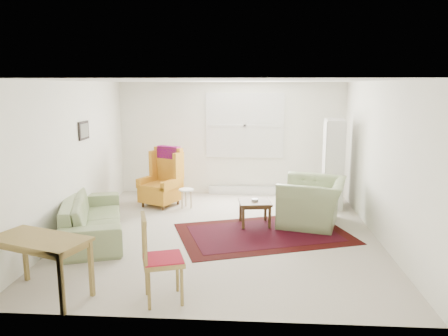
# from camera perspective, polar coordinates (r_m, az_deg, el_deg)

# --- Properties ---
(room) EXTENTS (5.04, 5.54, 2.51)m
(room) POSITION_cam_1_polar(r_m,az_deg,el_deg) (7.27, 0.10, 1.47)
(room) COLOR beige
(room) RESTS_ON ground
(rug) EXTENTS (3.17, 2.55, 0.03)m
(rug) POSITION_cam_1_polar(r_m,az_deg,el_deg) (7.35, 5.22, -8.47)
(rug) COLOR black
(rug) RESTS_ON ground
(sofa) EXTENTS (1.54, 2.41, 0.91)m
(sofa) POSITION_cam_1_polar(r_m,az_deg,el_deg) (7.41, -16.82, -5.19)
(sofa) COLOR gray
(sofa) RESTS_ON ground
(armchair) EXTENTS (1.37, 1.48, 0.97)m
(armchair) POSITION_cam_1_polar(r_m,az_deg,el_deg) (7.88, 11.47, -3.77)
(armchair) COLOR gray
(armchair) RESTS_ON ground
(wingback_chair) EXTENTS (0.94, 0.96, 1.20)m
(wingback_chair) POSITION_cam_1_polar(r_m,az_deg,el_deg) (8.93, -8.37, -1.17)
(wingback_chair) COLOR orange
(wingback_chair) RESTS_ON ground
(coffee_table) EXTENTS (0.61, 0.61, 0.44)m
(coffee_table) POSITION_cam_1_polar(r_m,az_deg,el_deg) (7.72, 4.03, -5.88)
(coffee_table) COLOR #3D2712
(coffee_table) RESTS_ON ground
(stool) EXTENTS (0.36, 0.36, 0.39)m
(stool) POSITION_cam_1_polar(r_m,az_deg,el_deg) (8.80, -4.95, -3.97)
(stool) COLOR white
(stool) RESTS_ON ground
(cabinet) EXTENTS (0.42, 0.73, 1.77)m
(cabinet) POSITION_cam_1_polar(r_m,az_deg,el_deg) (9.01, 14.09, 0.57)
(cabinet) COLOR silver
(cabinet) RESTS_ON ground
(desk) EXTENTS (1.26, 0.91, 0.72)m
(desk) POSITION_cam_1_polar(r_m,az_deg,el_deg) (5.59, -22.71, -11.87)
(desk) COLOR olive
(desk) RESTS_ON ground
(desk_chair) EXTENTS (0.56, 0.56, 1.02)m
(desk_chair) POSITION_cam_1_polar(r_m,az_deg,el_deg) (5.08, -7.95, -11.58)
(desk_chair) COLOR olive
(desk_chair) RESTS_ON ground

